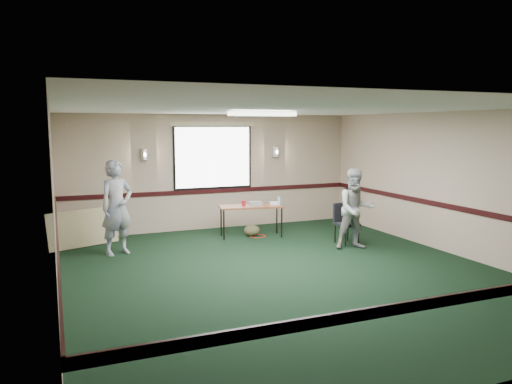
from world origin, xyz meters
name	(u,v)px	position (x,y,z in m)	size (l,w,h in m)	color
ground	(286,273)	(0.00, 0.00, 0.00)	(8.00, 8.00, 0.00)	black
room_shell	(241,168)	(0.00, 2.12, 1.58)	(8.00, 8.02, 8.00)	tan
folding_table	(251,208)	(0.49, 2.79, 0.64)	(1.46, 0.80, 0.69)	brown
projector	(256,204)	(0.58, 2.75, 0.74)	(0.27, 0.22, 0.09)	#95959D
game_console	(275,203)	(1.05, 2.77, 0.72)	(0.22, 0.18, 0.06)	silver
red_cup	(244,203)	(0.34, 2.84, 0.75)	(0.08, 0.08, 0.12)	#AE0B1D
water_bottle	(279,201)	(1.08, 2.60, 0.79)	(0.06, 0.06, 0.19)	#88C1DE
duffel_bag	(252,230)	(0.52, 2.83, 0.13)	(0.36, 0.27, 0.26)	brown
cable_coil	(258,236)	(0.63, 2.74, 0.01)	(0.35, 0.35, 0.02)	red
folded_table	(83,228)	(-3.00, 3.23, 0.37)	(1.46, 0.06, 0.75)	tan
conference_chair	(344,220)	(2.09, 1.54, 0.48)	(0.45, 0.47, 0.83)	black
person_left	(117,208)	(-2.41, 2.33, 0.90)	(0.65, 0.43, 1.80)	#3E4D89
person_right	(356,209)	(2.01, 1.01, 0.80)	(0.78, 0.60, 1.60)	#7996BC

